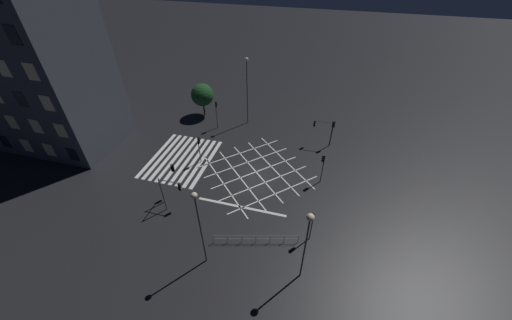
# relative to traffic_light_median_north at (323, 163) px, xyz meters

# --- Properties ---
(ground_plane) EXTENTS (200.00, 200.00, 0.00)m
(ground_plane) POSITION_rel_traffic_light_median_north_xyz_m (0.31, -7.80, -2.85)
(ground_plane) COLOR black
(road_markings) EXTENTS (14.94, 21.50, 0.01)m
(road_markings) POSITION_rel_traffic_light_median_north_xyz_m (0.59, -14.83, -2.85)
(road_markings) COLOR silver
(road_markings) RESTS_ON ground_plane
(traffic_light_median_north) EXTENTS (0.36, 0.39, 3.99)m
(traffic_light_median_north) POSITION_rel_traffic_light_median_north_xyz_m (0.00, 0.00, 0.00)
(traffic_light_median_north) COLOR #424244
(traffic_light_median_north) RESTS_ON ground_plane
(traffic_light_median_south) EXTENTS (0.36, 0.39, 3.94)m
(traffic_light_median_south) POSITION_rel_traffic_light_median_north_xyz_m (0.29, -15.12, -0.03)
(traffic_light_median_south) COLOR #424244
(traffic_light_median_south) RESTS_ON ground_plane
(traffic_light_sw_cross) EXTENTS (0.36, 0.39, 4.44)m
(traffic_light_sw_cross) POSITION_rel_traffic_light_median_north_xyz_m (-8.13, -16.08, 0.31)
(traffic_light_sw_cross) COLOR #424244
(traffic_light_sw_cross) RESTS_ON ground_plane
(traffic_light_nw_cross) EXTENTS (0.36, 2.63, 3.84)m
(traffic_light_nw_cross) POSITION_rel_traffic_light_median_north_xyz_m (-7.75, -0.78, -0.02)
(traffic_light_nw_cross) COLOR #424244
(traffic_light_nw_cross) RESTS_ON ground_plane
(traffic_light_se_main) EXTENTS (2.92, 0.36, 4.31)m
(traffic_light_se_main) POSITION_rel_traffic_light_median_north_xyz_m (7.31, -15.45, 0.33)
(traffic_light_se_main) COLOR #424244
(traffic_light_se_main) RESTS_ON ground_plane
(traffic_light_ne_cross) EXTENTS (0.36, 0.39, 3.80)m
(traffic_light_ne_cross) POSITION_rel_traffic_light_median_north_xyz_m (8.52, -0.27, -0.13)
(traffic_light_ne_cross) COLOR #424244
(traffic_light_ne_cross) RESTS_ON ground_plane
(traffic_light_se_cross) EXTENTS (0.36, 2.62, 3.56)m
(traffic_light_se_cross) POSITION_rel_traffic_light_median_north_xyz_m (7.89, -14.81, -0.23)
(traffic_light_se_cross) COLOR #424244
(traffic_light_se_cross) RESTS_ON ground_plane
(traffic_light_nw_main) EXTENTS (0.39, 0.36, 4.00)m
(traffic_light_nw_main) POSITION_rel_traffic_light_median_north_xyz_m (-7.74, 0.66, 0.01)
(traffic_light_nw_main) COLOR #424244
(traffic_light_nw_main) RESTS_ON ground_plane
(street_lamp_east) EXTENTS (0.49, 0.49, 8.66)m
(street_lamp_east) POSITION_rel_traffic_light_median_north_xyz_m (13.33, -8.91, 3.06)
(street_lamp_east) COLOR #424244
(street_lamp_east) RESTS_ON ground_plane
(street_lamp_west) EXTENTS (0.52, 0.52, 10.17)m
(street_lamp_west) POSITION_rel_traffic_light_median_north_xyz_m (-10.76, -12.15, 4.12)
(street_lamp_west) COLOR #424244
(street_lamp_west) RESTS_ON ground_plane
(street_lamp_far) EXTENTS (0.58, 0.58, 8.01)m
(street_lamp_far) POSITION_rel_traffic_light_median_north_xyz_m (12.54, -0.49, 3.19)
(street_lamp_far) COLOR #424244
(street_lamp_far) RESTS_ON ground_plane
(street_tree_near) EXTENTS (3.49, 3.49, 5.27)m
(street_tree_near) POSITION_rel_traffic_light_median_north_xyz_m (-11.25, -19.65, 0.66)
(street_tree_near) COLOR #38281C
(street_tree_near) RESTS_ON ground_plane
(pedestrian_railing) EXTENTS (2.17, 7.83, 1.05)m
(pedestrian_railing) POSITION_rel_traffic_light_median_north_xyz_m (10.29, -5.08, -2.18)
(pedestrian_railing) COLOR gray
(pedestrian_railing) RESTS_ON ground_plane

